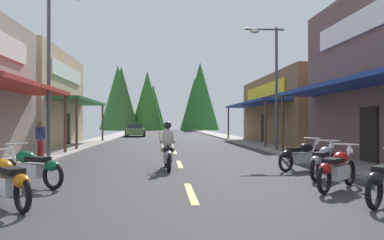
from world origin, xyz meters
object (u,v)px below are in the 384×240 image
object	(u,v)px
motorcycle_parked_right_2	(337,169)
parked_car_curbside	(136,130)
streetlamp_left	(56,52)
motorcycle_parked_right_4	(301,155)
motorcycle_parked_left_2	(32,167)
pedestrian_browsing	(40,137)
motorcycle_parked_right_3	(323,161)
streetlamp_right	(271,72)
rider_cruising_lead	(168,150)
motorcycle_parked_left_1	(7,180)

from	to	relation	value
motorcycle_parked_right_2	parked_car_curbside	world-z (taller)	parked_car_curbside
streetlamp_left	parked_car_curbside	size ratio (longest dim) A/B	1.56
streetlamp_left	motorcycle_parked_right_2	xyz separation A→B (m)	(8.24, -6.93, -3.86)
motorcycle_parked_right_4	motorcycle_parked_left_2	distance (m)	7.93
streetlamp_left	pedestrian_browsing	bearing A→B (deg)	134.72
streetlamp_left	pedestrian_browsing	size ratio (longest dim) A/B	4.31
motorcycle_parked_left_2	pedestrian_browsing	world-z (taller)	pedestrian_browsing
motorcycle_parked_right_3	motorcycle_parked_right_4	size ratio (longest dim) A/B	0.89
motorcycle_parked_left_2	motorcycle_parked_right_3	bearing A→B (deg)	-141.48
streetlamp_right	pedestrian_browsing	distance (m)	11.35
parked_car_curbside	pedestrian_browsing	bearing A→B (deg)	173.11
pedestrian_browsing	motorcycle_parked_right_4	bearing A→B (deg)	98.79
rider_cruising_lead	pedestrian_browsing	size ratio (longest dim) A/B	1.36
parked_car_curbside	motorcycle_parked_right_4	bearing A→B (deg)	-167.06
motorcycle_parked_left_2	parked_car_curbside	world-z (taller)	parked_car_curbside
pedestrian_browsing	rider_cruising_lead	bearing A→B (deg)	87.01
motorcycle_parked_right_4	motorcycle_parked_left_2	bearing A→B (deg)	168.03
streetlamp_right	motorcycle_parked_left_2	size ratio (longest dim) A/B	3.42
rider_cruising_lead	pedestrian_browsing	bearing A→B (deg)	50.33
rider_cruising_lead	motorcycle_parked_right_2	bearing A→B (deg)	-138.34
rider_cruising_lead	streetlamp_left	bearing A→B (deg)	52.33
motorcycle_parked_right_3	streetlamp_right	bearing A→B (deg)	33.20
streetlamp_right	parked_car_curbside	xyz separation A→B (m)	(-8.42, 21.56, -3.44)
motorcycle_parked_left_1	pedestrian_browsing	size ratio (longest dim) A/B	1.07
motorcycle_parked_left_1	pedestrian_browsing	world-z (taller)	pedestrian_browsing
streetlamp_left	rider_cruising_lead	distance (m)	6.52
motorcycle_parked_right_3	motorcycle_parked_right_4	bearing A→B (deg)	39.89
motorcycle_parked_right_2	motorcycle_parked_left_2	xyz separation A→B (m)	(-7.09, 0.90, 0.00)
motorcycle_parked_left_1	streetlamp_right	bearing A→B (deg)	-77.34
motorcycle_parked_left_2	rider_cruising_lead	xyz separation A→B (m)	(3.26, 2.98, 0.17)
motorcycle_parked_left_1	rider_cruising_lead	world-z (taller)	rider_cruising_lead
streetlamp_right	parked_car_curbside	bearing A→B (deg)	111.33
streetlamp_right	pedestrian_browsing	world-z (taller)	streetlamp_right
streetlamp_right	motorcycle_parked_left_1	xyz separation A→B (m)	(-8.31, -11.35, -3.64)
motorcycle_parked_left_2	streetlamp_left	bearing A→B (deg)	-46.80
motorcycle_parked_left_1	parked_car_curbside	bearing A→B (deg)	-40.93
motorcycle_parked_right_2	motorcycle_parked_right_4	bearing A→B (deg)	39.44
motorcycle_parked_right_3	rider_cruising_lead	bearing A→B (deg)	103.37
streetlamp_left	motorcycle_parked_left_1	size ratio (longest dim) A/B	4.04
streetlamp_left	motorcycle_parked_right_4	size ratio (longest dim) A/B	3.56
pedestrian_browsing	parked_car_curbside	distance (m)	24.03
streetlamp_left	motorcycle_parked_left_1	distance (m)	9.07
streetlamp_right	rider_cruising_lead	size ratio (longest dim) A/B	2.97
motorcycle_parked_right_3	motorcycle_parked_left_1	bearing A→B (deg)	151.82
streetlamp_left	motorcycle_parked_left_2	xyz separation A→B (m)	(1.15, -6.03, -3.86)
motorcycle_parked_right_3	motorcycle_parked_left_1	world-z (taller)	same
motorcycle_parked_left_1	pedestrian_browsing	distance (m)	9.28
streetlamp_right	motorcycle_parked_left_1	bearing A→B (deg)	-126.21
motorcycle_parked_left_1	rider_cruising_lead	xyz separation A→B (m)	(2.99, 5.03, 0.17)
streetlamp_left	motorcycle_parked_right_3	bearing A→B (deg)	-31.03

